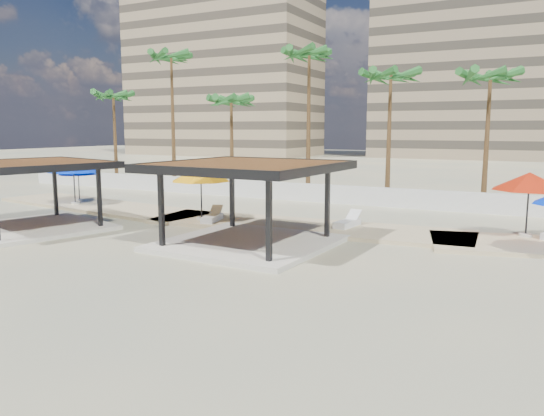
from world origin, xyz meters
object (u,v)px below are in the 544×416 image
at_px(pavilion_west, 29,189).
at_px(umbrella_a, 73,167).
at_px(lounger_a, 212,218).
at_px(lounger_b, 348,223).
at_px(pavilion_central, 248,196).
at_px(umbrella_c, 529,181).

bearing_deg(pavilion_west, umbrella_a, 138.11).
bearing_deg(lounger_a, lounger_b, -90.11).
bearing_deg(umbrella_a, pavilion_central, -16.61).
bearing_deg(pavilion_west, lounger_b, 42.98).
relative_size(umbrella_c, lounger_b, 2.09).
xyz_separation_m(pavilion_west, lounger_a, (6.90, 5.30, -1.62)).
bearing_deg(pavilion_central, lounger_b, 66.13).
bearing_deg(lounger_b, lounger_a, 111.61).
bearing_deg(pavilion_west, lounger_a, 53.02).
distance_m(pavilion_central, lounger_a, 5.59).
xyz_separation_m(pavilion_central, umbrella_a, (-15.09, 4.50, 0.44)).
relative_size(pavilion_central, pavilion_west, 0.89).
distance_m(pavilion_central, lounger_b, 5.99).
relative_size(pavilion_west, umbrella_c, 1.94).
xyz_separation_m(pavilion_west, umbrella_a, (-4.10, 6.40, 0.56)).
xyz_separation_m(umbrella_a, lounger_a, (10.99, -1.10, -2.17)).
bearing_deg(pavilion_central, umbrella_c, 34.88).
distance_m(umbrella_a, lounger_b, 17.77).
height_order(pavilion_west, umbrella_c, pavilion_west).
bearing_deg(lounger_a, pavilion_west, 112.69).
xyz_separation_m(lounger_a, lounger_b, (6.64, 1.74, 0.00)).
relative_size(umbrella_a, umbrella_c, 0.76).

